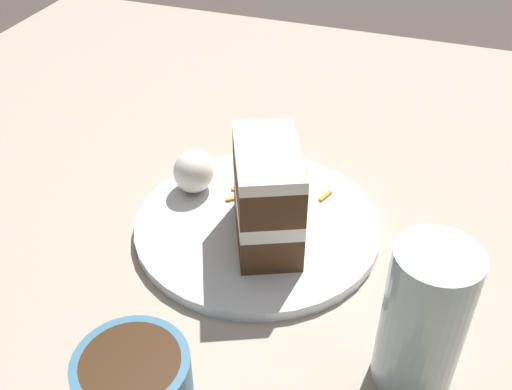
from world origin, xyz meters
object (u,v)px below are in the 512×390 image
(cake_slice, at_px, (267,195))
(orange_garnish, at_px, (281,175))
(drinking_glass, at_px, (422,328))
(cream_dollop, at_px, (194,171))
(plate, at_px, (256,227))

(cake_slice, height_order, orange_garnish, cake_slice)
(cake_slice, distance_m, drinking_glass, 0.19)
(cake_slice, bearing_deg, orange_garnish, 75.08)
(cake_slice, distance_m, cream_dollop, 0.11)
(drinking_glass, bearing_deg, cream_dollop, -121.27)
(cream_dollop, relative_size, drinking_glass, 0.37)
(plate, distance_m, orange_garnish, 0.09)
(cake_slice, relative_size, cream_dollop, 2.52)
(orange_garnish, xyz_separation_m, drinking_glass, (0.21, 0.17, 0.04))
(plate, xyz_separation_m, cake_slice, (0.02, 0.02, 0.06))
(orange_garnish, bearing_deg, cake_slice, 9.47)
(plate, relative_size, cake_slice, 2.08)
(plate, distance_m, cream_dollop, 0.09)
(cream_dollop, height_order, drinking_glass, drinking_glass)
(cream_dollop, bearing_deg, drinking_glass, 58.73)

